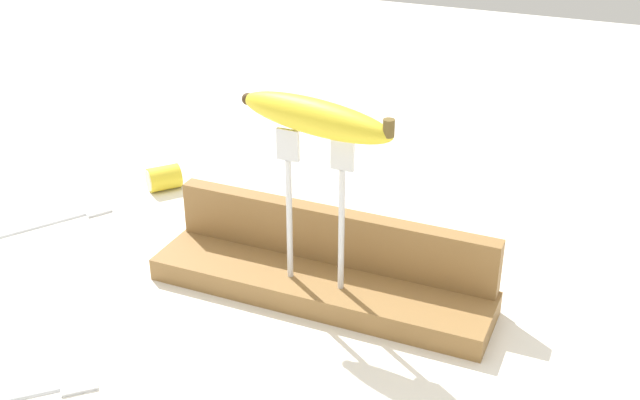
{
  "coord_description": "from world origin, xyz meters",
  "views": [
    {
      "loc": [
        0.31,
        -0.72,
        0.53
      ],
      "look_at": [
        0.0,
        0.0,
        0.13
      ],
      "focal_mm": 44.13,
      "sensor_mm": 36.0,
      "label": 1
    }
  ],
  "objects_px": {
    "banana_raised_center": "(315,117)",
    "fork_fallen_far": "(62,219)",
    "banana_chunk_far": "(163,178)",
    "fork_stand_center": "(315,197)",
    "fork_fallen_near": "(33,393)"
  },
  "relations": [
    {
      "from": "banana_chunk_far",
      "to": "banana_raised_center",
      "type": "bearing_deg",
      "value": -29.28
    },
    {
      "from": "banana_chunk_far",
      "to": "fork_stand_center",
      "type": "bearing_deg",
      "value": -29.27
    },
    {
      "from": "banana_raised_center",
      "to": "fork_fallen_near",
      "type": "bearing_deg",
      "value": -126.27
    },
    {
      "from": "fork_stand_center",
      "to": "banana_chunk_far",
      "type": "height_order",
      "value": "fork_stand_center"
    },
    {
      "from": "fork_fallen_far",
      "to": "banana_chunk_far",
      "type": "xyz_separation_m",
      "value": [
        0.08,
        0.14,
        0.01
      ]
    },
    {
      "from": "fork_stand_center",
      "to": "banana_raised_center",
      "type": "relative_size",
      "value": 0.94
    },
    {
      "from": "fork_stand_center",
      "to": "fork_fallen_far",
      "type": "bearing_deg",
      "value": 174.16
    },
    {
      "from": "fork_stand_center",
      "to": "fork_fallen_far",
      "type": "xyz_separation_m",
      "value": [
        -0.41,
        0.04,
        -0.14
      ]
    },
    {
      "from": "fork_fallen_near",
      "to": "fork_fallen_far",
      "type": "distance_m",
      "value": 0.37
    },
    {
      "from": "banana_raised_center",
      "to": "fork_fallen_far",
      "type": "bearing_deg",
      "value": 174.16
    },
    {
      "from": "fork_stand_center",
      "to": "fork_fallen_near",
      "type": "bearing_deg",
      "value": -126.28
    },
    {
      "from": "fork_stand_center",
      "to": "banana_raised_center",
      "type": "xyz_separation_m",
      "value": [
        -0.0,
        0.0,
        0.09
      ]
    },
    {
      "from": "fork_fallen_near",
      "to": "fork_fallen_far",
      "type": "height_order",
      "value": "same"
    },
    {
      "from": "fork_fallen_near",
      "to": "fork_fallen_far",
      "type": "bearing_deg",
      "value": 125.43
    },
    {
      "from": "fork_fallen_near",
      "to": "banana_chunk_far",
      "type": "height_order",
      "value": "banana_chunk_far"
    }
  ]
}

